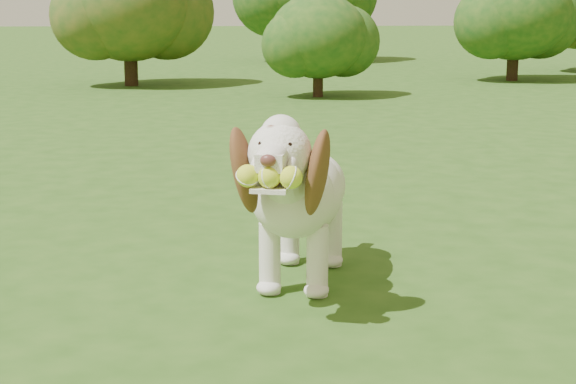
{
  "coord_description": "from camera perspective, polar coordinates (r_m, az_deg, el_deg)",
  "views": [
    {
      "loc": [
        0.05,
        -3.78,
        1.1
      ],
      "look_at": [
        0.28,
        -0.66,
        0.43
      ],
      "focal_mm": 55.0,
      "sensor_mm": 36.0,
      "label": 1
    }
  ],
  "objects": [
    {
      "name": "dog",
      "position": [
        3.42,
        0.71,
        0.12
      ],
      "size": [
        0.56,
        1.1,
        0.72
      ],
      "rotation": [
        0.0,
        0.0,
        -0.26
      ],
      "color": "white",
      "rests_on": "ground"
    },
    {
      "name": "shrub_c",
      "position": [
        10.55,
        1.97,
        10.03
      ],
      "size": [
        1.17,
        1.17,
        1.21
      ],
      "color": "#382314",
      "rests_on": "ground"
    },
    {
      "name": "shrub_b",
      "position": [
        12.16,
        -10.26,
        11.81
      ],
      "size": [
        1.76,
        1.76,
        1.82
      ],
      "color": "#382314",
      "rests_on": "ground"
    },
    {
      "name": "shrub_d",
      "position": [
        13.19,
        14.48,
        11.14
      ],
      "size": [
        1.57,
        1.57,
        1.63
      ],
      "color": "#382314",
      "rests_on": "ground"
    },
    {
      "name": "ground",
      "position": [
        3.94,
        -4.84,
        -4.11
      ],
      "size": [
        80.0,
        80.0,
        0.0
      ],
      "primitive_type": "plane",
      "color": "#274C15",
      "rests_on": "ground"
    }
  ]
}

